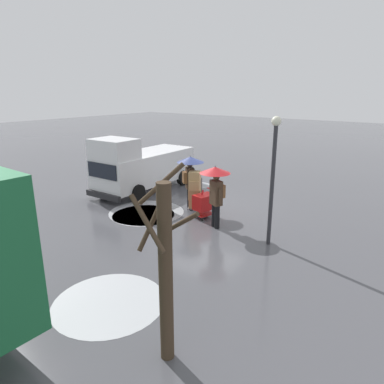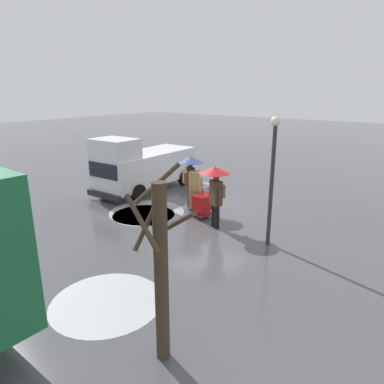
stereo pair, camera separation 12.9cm
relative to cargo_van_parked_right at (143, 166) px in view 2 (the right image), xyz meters
name	(u,v)px [view 2 (the right image)]	position (x,y,z in m)	size (l,w,h in m)	color
ground_plane	(209,206)	(-3.85, 0.15, -1.18)	(90.00, 90.00, 0.00)	#4C4C51
slush_patch_near_cluster	(144,215)	(-2.41, 2.45, -1.18)	(2.35, 2.35, 0.01)	#ADAFB5
slush_patch_under_van	(147,212)	(-2.29, 2.15, -1.18)	(2.90, 2.90, 0.01)	#999BA0
slush_patch_mid_street	(107,302)	(-5.75, 7.00, -1.18)	(2.51, 2.51, 0.01)	#ADAFB5
slush_patch_far_side	(200,185)	(-1.64, -2.28, -1.18)	(1.21, 1.21, 0.01)	#999BA0
cargo_van_parked_right	(143,166)	(0.00, 0.00, 0.00)	(2.30, 5.39, 2.60)	white
shopping_cart_vendor	(204,203)	(-4.41, 1.29, -0.61)	(0.72, 0.92, 1.04)	red
hand_dolly_boxes	(195,190)	(-3.81, 1.06, -0.30)	(0.76, 0.85, 1.62)	#515156
pedestrian_pink_side	(216,183)	(-5.22, 1.82, 0.39)	(1.04, 1.04, 2.15)	black
pedestrian_black_side	(190,170)	(-3.40, 0.82, 0.39)	(1.04, 1.04, 2.15)	black
bare_tree_near	(161,268)	(-7.83, 7.46, 0.56)	(0.98, 1.00, 3.43)	#423323
street_lamp	(273,169)	(-7.31, 2.03, 1.19)	(0.28, 0.28, 3.86)	#2D2D33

